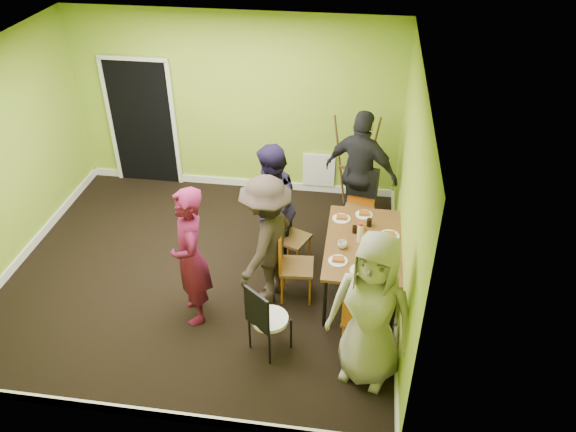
# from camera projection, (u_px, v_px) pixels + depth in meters

# --- Properties ---
(ground) EXTENTS (5.00, 5.00, 0.00)m
(ground) POSITION_uv_depth(u_px,v_px,m) (203.00, 272.00, 7.40)
(ground) COLOR black
(ground) RESTS_ON ground
(room_walls) EXTENTS (5.04, 4.54, 2.82)m
(room_walls) POSITION_uv_depth(u_px,v_px,m) (196.00, 208.00, 6.88)
(room_walls) COLOR #92B12D
(room_walls) RESTS_ON ground
(dining_table) EXTENTS (0.90, 1.50, 0.75)m
(dining_table) POSITION_uv_depth(u_px,v_px,m) (363.00, 246.00, 6.72)
(dining_table) COLOR black
(dining_table) RESTS_ON ground
(chair_left_far) EXTENTS (0.50, 0.50, 0.93)m
(chair_left_far) POSITION_uv_depth(u_px,v_px,m) (287.00, 231.00, 7.27)
(chair_left_far) COLOR orange
(chair_left_far) RESTS_ON ground
(chair_left_near) EXTENTS (0.44, 0.43, 0.97)m
(chair_left_near) POSITION_uv_depth(u_px,v_px,m) (290.00, 260.00, 6.73)
(chair_left_near) COLOR orange
(chair_left_near) RESTS_ON ground
(chair_back_end) EXTENTS (0.49, 0.55, 1.02)m
(chair_back_end) POSITION_uv_depth(u_px,v_px,m) (362.00, 190.00, 7.73)
(chair_back_end) COLOR orange
(chair_back_end) RESTS_ON ground
(chair_front_end) EXTENTS (0.54, 0.54, 1.03)m
(chair_front_end) POSITION_uv_depth(u_px,v_px,m) (364.00, 318.00, 5.88)
(chair_front_end) COLOR orange
(chair_front_end) RESTS_ON ground
(chair_bentwood) EXTENTS (0.50, 0.51, 0.93)m
(chair_bentwood) POSITION_uv_depth(u_px,v_px,m) (265.00, 317.00, 5.99)
(chair_bentwood) COLOR black
(chair_bentwood) RESTS_ON ground
(easel) EXTENTS (0.66, 0.62, 1.65)m
(easel) POSITION_uv_depth(u_px,v_px,m) (354.00, 166.00, 8.09)
(easel) COLOR brown
(easel) RESTS_ON ground
(plate_near_left) EXTENTS (0.23, 0.23, 0.01)m
(plate_near_left) POSITION_uv_depth(u_px,v_px,m) (341.00, 219.00, 7.09)
(plate_near_left) COLOR white
(plate_near_left) RESTS_ON dining_table
(plate_near_right) EXTENTS (0.22, 0.22, 0.01)m
(plate_near_right) POSITION_uv_depth(u_px,v_px,m) (338.00, 261.00, 6.39)
(plate_near_right) COLOR white
(plate_near_right) RESTS_ON dining_table
(plate_far_back) EXTENTS (0.22, 0.22, 0.01)m
(plate_far_back) POSITION_uv_depth(u_px,v_px,m) (364.00, 215.00, 7.16)
(plate_far_back) COLOR white
(plate_far_back) RESTS_ON dining_table
(plate_far_front) EXTENTS (0.25, 0.25, 0.01)m
(plate_far_front) POSITION_uv_depth(u_px,v_px,m) (361.00, 271.00, 6.25)
(plate_far_front) COLOR white
(plate_far_front) RESTS_ON dining_table
(plate_wall_back) EXTENTS (0.25, 0.25, 0.01)m
(plate_wall_back) POSITION_uv_depth(u_px,v_px,m) (389.00, 236.00, 6.79)
(plate_wall_back) COLOR white
(plate_wall_back) RESTS_ON dining_table
(plate_wall_front) EXTENTS (0.24, 0.24, 0.01)m
(plate_wall_front) POSITION_uv_depth(u_px,v_px,m) (389.00, 254.00, 6.50)
(plate_wall_front) COLOR white
(plate_wall_front) RESTS_ON dining_table
(thermos) EXTENTS (0.06, 0.06, 0.24)m
(thermos) POSITION_uv_depth(u_px,v_px,m) (360.00, 233.00, 6.64)
(thermos) COLOR white
(thermos) RESTS_ON dining_table
(blue_bottle) EXTENTS (0.07, 0.07, 0.20)m
(blue_bottle) POSITION_uv_depth(u_px,v_px,m) (384.00, 258.00, 6.28)
(blue_bottle) COLOR blue
(blue_bottle) RESTS_ON dining_table
(orange_bottle) EXTENTS (0.04, 0.04, 0.09)m
(orange_bottle) POSITION_uv_depth(u_px,v_px,m) (363.00, 227.00, 6.87)
(orange_bottle) COLOR orange
(orange_bottle) RESTS_ON dining_table
(glass_mid) EXTENTS (0.06, 0.06, 0.10)m
(glass_mid) POSITION_uv_depth(u_px,v_px,m) (355.00, 229.00, 6.83)
(glass_mid) COLOR black
(glass_mid) RESTS_ON dining_table
(glass_back) EXTENTS (0.07, 0.07, 0.11)m
(glass_back) POSITION_uv_depth(u_px,v_px,m) (369.00, 223.00, 6.94)
(glass_back) COLOR black
(glass_back) RESTS_ON dining_table
(glass_front) EXTENTS (0.06, 0.06, 0.09)m
(glass_front) POSITION_uv_depth(u_px,v_px,m) (377.00, 266.00, 6.25)
(glass_front) COLOR black
(glass_front) RESTS_ON dining_table
(cup_a) EXTENTS (0.11, 0.11, 0.09)m
(cup_a) POSITION_uv_depth(u_px,v_px,m) (342.00, 245.00, 6.58)
(cup_a) COLOR white
(cup_a) RESTS_ON dining_table
(cup_b) EXTENTS (0.09, 0.09, 0.09)m
(cup_b) POSITION_uv_depth(u_px,v_px,m) (377.00, 240.00, 6.66)
(cup_b) COLOR white
(cup_b) RESTS_ON dining_table
(person_standing) EXTENTS (0.63, 0.75, 1.74)m
(person_standing) POSITION_uv_depth(u_px,v_px,m) (191.00, 257.00, 6.26)
(person_standing) COLOR #550E2C
(person_standing) RESTS_ON ground
(person_left_far) EXTENTS (0.66, 0.84, 1.70)m
(person_left_far) POSITION_uv_depth(u_px,v_px,m) (271.00, 207.00, 7.14)
(person_left_far) COLOR black
(person_left_far) RESTS_ON ground
(person_left_near) EXTENTS (0.90, 1.22, 1.68)m
(person_left_near) POSITION_uv_depth(u_px,v_px,m) (267.00, 241.00, 6.57)
(person_left_near) COLOR #2C231D
(person_left_near) RESTS_ON ground
(person_back_end) EXTENTS (1.15, 0.82, 1.82)m
(person_back_end) POSITION_uv_depth(u_px,v_px,m) (361.00, 173.00, 7.74)
(person_back_end) COLOR black
(person_back_end) RESTS_ON ground
(person_front_end) EXTENTS (1.01, 0.82, 1.80)m
(person_front_end) POSITION_uv_depth(u_px,v_px,m) (372.00, 311.00, 5.52)
(person_front_end) COLOR gray
(person_front_end) RESTS_ON ground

